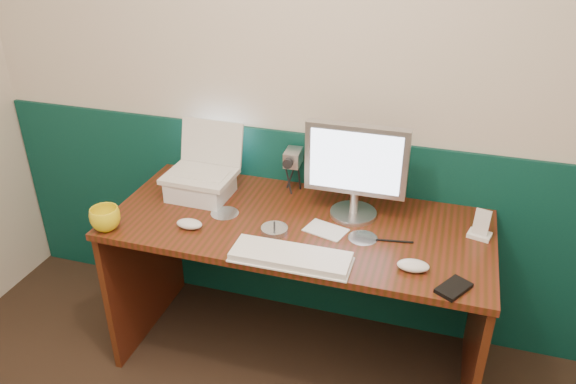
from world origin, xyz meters
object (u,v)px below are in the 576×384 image
(mug, at_px, (105,219))
(camcorder, at_px, (293,169))
(laptop, at_px, (198,153))
(monitor, at_px, (356,171))
(desk, at_px, (298,293))
(keyboard, at_px, (291,257))

(mug, height_order, camcorder, camcorder)
(laptop, relative_size, monitor, 0.72)
(desk, distance_m, laptop, 0.77)
(laptop, xyz_separation_m, keyboard, (0.54, -0.36, -0.20))
(monitor, relative_size, mug, 3.42)
(desk, relative_size, mug, 12.99)
(monitor, bearing_deg, keyboard, -112.31)
(mug, bearing_deg, desk, 21.14)
(laptop, distance_m, camcorder, 0.44)
(desk, distance_m, monitor, 0.63)
(desk, relative_size, monitor, 3.80)
(laptop, xyz_separation_m, monitor, (0.70, 0.04, -0.01))
(monitor, height_order, mug, monitor)
(mug, bearing_deg, keyboard, 0.70)
(laptop, height_order, camcorder, laptop)
(monitor, bearing_deg, camcorder, 155.00)
(mug, bearing_deg, monitor, 23.34)
(camcorder, bearing_deg, laptop, -159.06)
(monitor, relative_size, camcorder, 1.94)
(laptop, bearing_deg, mug, -122.65)
(desk, distance_m, mug, 0.90)
(desk, distance_m, keyboard, 0.48)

